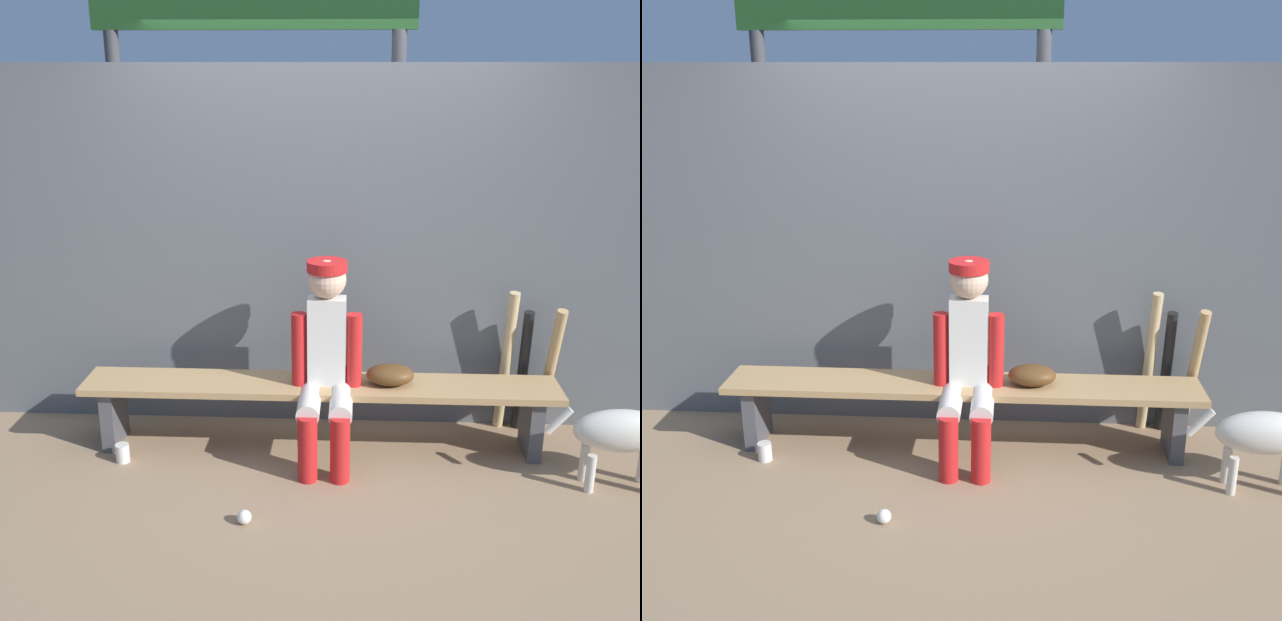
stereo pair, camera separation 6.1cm
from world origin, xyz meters
TOP-DOWN VIEW (x-y plane):
  - ground_plane at (0.00, 0.00)m, footprint 30.00×30.00m
  - chainlink_fence at (0.00, 0.39)m, footprint 4.48×0.03m
  - dugout_bench at (0.00, 0.00)m, footprint 2.81×0.36m
  - player_seated at (0.04, -0.11)m, footprint 0.41×0.55m
  - baseball_glove at (0.41, 0.00)m, footprint 0.28×0.20m
  - bat_wood_natural at (1.14, 0.29)m, footprint 0.09×0.19m
  - bat_aluminum_black at (1.25, 0.29)m, footprint 0.07×0.14m
  - bat_wood_tan at (1.40, 0.23)m, footprint 0.10×0.26m
  - baseball at (-0.34, -0.82)m, footprint 0.07×0.07m
  - cup_on_ground at (-1.14, -0.23)m, footprint 0.08×0.08m
  - cup_on_bench at (0.12, -0.01)m, footprint 0.08×0.08m
  - scoreboard at (-0.45, 1.21)m, footprint 2.45×0.27m
  - dog at (1.70, -0.36)m, footprint 0.84×0.20m

SIDE VIEW (x-z plane):
  - ground_plane at x=0.00m, z-range 0.00..0.00m
  - baseball at x=-0.34m, z-range 0.00..0.07m
  - cup_on_ground at x=-1.14m, z-range 0.00..0.11m
  - dog at x=1.70m, z-range 0.09..0.58m
  - dugout_bench at x=0.00m, z-range 0.13..0.55m
  - bat_aluminum_black at x=1.25m, z-range 0.00..0.80m
  - bat_wood_tan at x=1.40m, z-range 0.00..0.86m
  - bat_wood_natural at x=1.14m, z-range 0.00..0.93m
  - cup_on_bench at x=0.12m, z-range 0.42..0.53m
  - baseball_glove at x=0.41m, z-range 0.42..0.54m
  - player_seated at x=0.04m, z-range 0.04..1.21m
  - chainlink_fence at x=0.00m, z-range 0.00..2.23m
  - scoreboard at x=-0.45m, z-range 0.76..4.40m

